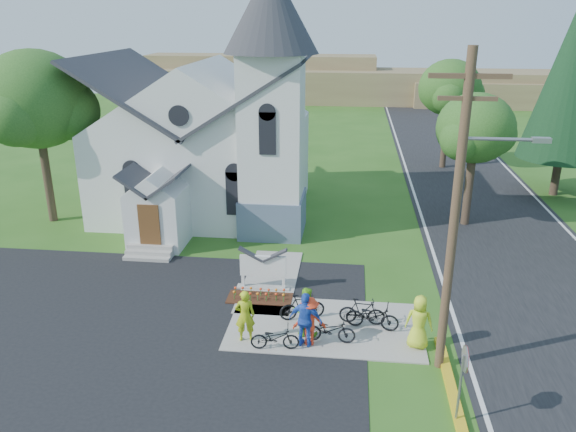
# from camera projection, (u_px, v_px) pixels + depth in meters

# --- Properties ---
(ground) EXTENTS (120.00, 120.00, 0.00)m
(ground) POSITION_uv_depth(u_px,v_px,m) (283.00, 331.00, 20.19)
(ground) COLOR #2D5B1A
(ground) RESTS_ON ground
(parking_lot) EXTENTS (20.00, 16.00, 0.02)m
(parking_lot) POSITION_uv_depth(u_px,v_px,m) (71.00, 350.00, 19.07)
(parking_lot) COLOR black
(parking_lot) RESTS_ON ground
(road) EXTENTS (8.00, 90.00, 0.02)m
(road) POSITION_uv_depth(u_px,v_px,m) (481.00, 207.00, 33.14)
(road) COLOR black
(road) RESTS_ON ground
(sidewalk) EXTENTS (7.00, 4.00, 0.05)m
(sidewalk) POSITION_uv_depth(u_px,v_px,m) (325.00, 326.00, 20.49)
(sidewalk) COLOR #9B968C
(sidewalk) RESTS_ON ground
(church) EXTENTS (12.35, 12.00, 13.00)m
(church) POSITION_uv_depth(u_px,v_px,m) (211.00, 121.00, 30.65)
(church) COLOR silver
(church) RESTS_ON ground
(church_sign) EXTENTS (2.20, 0.40, 1.70)m
(church_sign) POSITION_uv_depth(u_px,v_px,m) (263.00, 266.00, 22.96)
(church_sign) COLOR #9B968C
(church_sign) RESTS_ON ground
(flower_bed) EXTENTS (2.60, 1.10, 0.07)m
(flower_bed) POSITION_uv_depth(u_px,v_px,m) (260.00, 298.00, 22.46)
(flower_bed) COLOR #3C1C10
(flower_bed) RESTS_ON ground
(utility_pole) EXTENTS (3.45, 0.28, 10.00)m
(utility_pole) POSITION_uv_depth(u_px,v_px,m) (458.00, 209.00, 16.38)
(utility_pole) COLOR #462E23
(utility_pole) RESTS_ON ground
(stop_sign) EXTENTS (0.11, 0.76, 2.48)m
(stop_sign) POSITION_uv_depth(u_px,v_px,m) (464.00, 369.00, 15.09)
(stop_sign) COLOR gray
(stop_sign) RESTS_ON ground
(tree_lot_corner) EXTENTS (5.60, 5.60, 9.15)m
(tree_lot_corner) POSITION_uv_depth(u_px,v_px,m) (35.00, 100.00, 28.77)
(tree_lot_corner) COLOR #32231B
(tree_lot_corner) RESTS_ON ground
(tree_road_near) EXTENTS (4.00, 4.00, 7.05)m
(tree_road_near) POSITION_uv_depth(u_px,v_px,m) (475.00, 129.00, 28.72)
(tree_road_near) COLOR #32231B
(tree_road_near) RESTS_ON ground
(tree_road_mid) EXTENTS (4.40, 4.40, 7.80)m
(tree_road_mid) POSITION_uv_depth(u_px,v_px,m) (450.00, 88.00, 39.68)
(tree_road_mid) COLOR #32231B
(tree_road_mid) RESTS_ON ground
(conifer) EXTENTS (5.20, 5.20, 12.40)m
(conifer) POSITION_uv_depth(u_px,v_px,m) (573.00, 75.00, 32.89)
(conifer) COLOR #32231B
(conifer) RESTS_ON ground
(distant_hills) EXTENTS (61.00, 10.00, 5.60)m
(distant_hills) POSITION_uv_depth(u_px,v_px,m) (362.00, 84.00, 71.71)
(distant_hills) COLOR brown
(distant_hills) RESTS_ON ground
(cyclist_0) EXTENTS (0.77, 0.59, 1.90)m
(cyclist_0) POSITION_uv_depth(u_px,v_px,m) (245.00, 316.00, 19.28)
(cyclist_0) COLOR #ABC016
(cyclist_0) RESTS_ON sidewalk
(bike_0) EXTENTS (1.70, 0.74, 0.87)m
(bike_0) POSITION_uv_depth(u_px,v_px,m) (275.00, 338.00, 18.92)
(bike_0) COLOR black
(bike_0) RESTS_ON sidewalk
(cyclist_1) EXTENTS (0.91, 0.72, 1.82)m
(cyclist_1) POSITION_uv_depth(u_px,v_px,m) (305.00, 312.00, 19.62)
(cyclist_1) COLOR #72CA26
(cyclist_1) RESTS_ON sidewalk
(bike_1) EXTENTS (1.78, 0.99, 1.03)m
(bike_1) POSITION_uv_depth(u_px,v_px,m) (302.00, 307.00, 20.75)
(bike_1) COLOR black
(bike_1) RESTS_ON sidewalk
(cyclist_2) EXTENTS (1.23, 0.71, 1.98)m
(cyclist_2) POSITION_uv_depth(u_px,v_px,m) (306.00, 320.00, 18.93)
(cyclist_2) COLOR blue
(cyclist_2) RESTS_ON sidewalk
(bike_2) EXTENTS (1.81, 0.68, 0.94)m
(bike_2) POSITION_uv_depth(u_px,v_px,m) (330.00, 330.00, 19.33)
(bike_2) COLOR black
(bike_2) RESTS_ON sidewalk
(cyclist_3) EXTENTS (1.22, 0.80, 1.76)m
(cyclist_3) POSITION_uv_depth(u_px,v_px,m) (309.00, 321.00, 19.07)
(cyclist_3) COLOR red
(cyclist_3) RESTS_ON sidewalk
(bike_3) EXTENTS (1.72, 0.60, 1.01)m
(bike_3) POSITION_uv_depth(u_px,v_px,m) (362.00, 311.00, 20.43)
(bike_3) COLOR black
(bike_3) RESTS_ON sidewalk
(cyclist_4) EXTENTS (1.03, 0.77, 1.92)m
(cyclist_4) POSITION_uv_depth(u_px,v_px,m) (419.00, 322.00, 18.87)
(cyclist_4) COLOR #CAE62B
(cyclist_4) RESTS_ON sidewalk
(bike_4) EXTENTS (2.00, 0.97, 1.01)m
(bike_4) POSITION_uv_depth(u_px,v_px,m) (372.00, 316.00, 20.13)
(bike_4) COLOR black
(bike_4) RESTS_ON sidewalk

